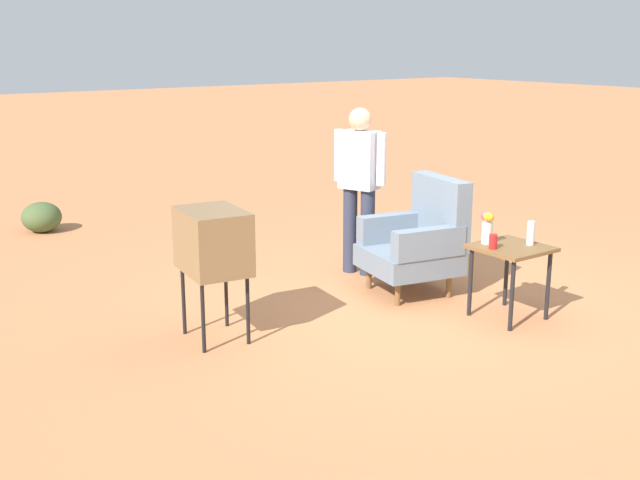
{
  "coord_description": "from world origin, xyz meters",
  "views": [
    {
      "loc": [
        4.81,
        -4.62,
        2.28
      ],
      "look_at": [
        -0.31,
        -0.92,
        0.65
      ],
      "focal_mm": 44.05,
      "sensor_mm": 36.0,
      "label": 1
    }
  ],
  "objects_px": {
    "tv_on_stand": "(213,242)",
    "flower_vase": "(487,226)",
    "armchair": "(419,239)",
    "person_standing": "(359,180)",
    "soda_can_red": "(493,242)",
    "bottle_short_clear": "(531,233)",
    "side_table": "(511,257)"
  },
  "relations": [
    {
      "from": "side_table",
      "to": "tv_on_stand",
      "type": "distance_m",
      "value": 2.45
    },
    {
      "from": "bottle_short_clear",
      "to": "flower_vase",
      "type": "height_order",
      "value": "flower_vase"
    },
    {
      "from": "armchair",
      "to": "flower_vase",
      "type": "bearing_deg",
      "value": 2.49
    },
    {
      "from": "armchair",
      "to": "soda_can_red",
      "type": "xyz_separation_m",
      "value": [
        0.93,
        -0.05,
        0.18
      ]
    },
    {
      "from": "tv_on_stand",
      "to": "soda_can_red",
      "type": "relative_size",
      "value": 8.44
    },
    {
      "from": "side_table",
      "to": "bottle_short_clear",
      "type": "distance_m",
      "value": 0.26
    },
    {
      "from": "tv_on_stand",
      "to": "bottle_short_clear",
      "type": "relative_size",
      "value": 5.15
    },
    {
      "from": "side_table",
      "to": "soda_can_red",
      "type": "height_order",
      "value": "soda_can_red"
    },
    {
      "from": "soda_can_red",
      "to": "bottle_short_clear",
      "type": "xyz_separation_m",
      "value": [
        0.09,
        0.35,
        0.04
      ]
    },
    {
      "from": "soda_can_red",
      "to": "bottle_short_clear",
      "type": "height_order",
      "value": "bottle_short_clear"
    },
    {
      "from": "soda_can_red",
      "to": "flower_vase",
      "type": "relative_size",
      "value": 0.46
    },
    {
      "from": "tv_on_stand",
      "to": "person_standing",
      "type": "height_order",
      "value": "person_standing"
    },
    {
      "from": "armchair",
      "to": "side_table",
      "type": "bearing_deg",
      "value": 8.01
    },
    {
      "from": "bottle_short_clear",
      "to": "flower_vase",
      "type": "bearing_deg",
      "value": -132.58
    },
    {
      "from": "bottle_short_clear",
      "to": "flower_vase",
      "type": "distance_m",
      "value": 0.36
    },
    {
      "from": "person_standing",
      "to": "flower_vase",
      "type": "bearing_deg",
      "value": 3.99
    },
    {
      "from": "side_table",
      "to": "person_standing",
      "type": "bearing_deg",
      "value": -173.13
    },
    {
      "from": "side_table",
      "to": "tv_on_stand",
      "type": "relative_size",
      "value": 0.6
    },
    {
      "from": "armchair",
      "to": "person_standing",
      "type": "distance_m",
      "value": 0.9
    },
    {
      "from": "bottle_short_clear",
      "to": "armchair",
      "type": "bearing_deg",
      "value": -163.79
    },
    {
      "from": "tv_on_stand",
      "to": "flower_vase",
      "type": "xyz_separation_m",
      "value": [
        0.83,
        2.12,
        -0.01
      ]
    },
    {
      "from": "side_table",
      "to": "bottle_short_clear",
      "type": "bearing_deg",
      "value": 69.9
    },
    {
      "from": "tv_on_stand",
      "to": "flower_vase",
      "type": "distance_m",
      "value": 2.27
    },
    {
      "from": "soda_can_red",
      "to": "bottle_short_clear",
      "type": "distance_m",
      "value": 0.36
    },
    {
      "from": "armchair",
      "to": "person_standing",
      "type": "height_order",
      "value": "person_standing"
    },
    {
      "from": "armchair",
      "to": "tv_on_stand",
      "type": "relative_size",
      "value": 1.03
    },
    {
      "from": "armchair",
      "to": "soda_can_red",
      "type": "bearing_deg",
      "value": -3.23
    },
    {
      "from": "person_standing",
      "to": "tv_on_stand",
      "type": "bearing_deg",
      "value": -69.78
    },
    {
      "from": "soda_can_red",
      "to": "flower_vase",
      "type": "xyz_separation_m",
      "value": [
        -0.15,
        0.09,
        0.09
      ]
    },
    {
      "from": "person_standing",
      "to": "armchair",
      "type": "bearing_deg",
      "value": 5.47
    },
    {
      "from": "soda_can_red",
      "to": "flower_vase",
      "type": "height_order",
      "value": "flower_vase"
    },
    {
      "from": "bottle_short_clear",
      "to": "tv_on_stand",
      "type": "bearing_deg",
      "value": -114.14
    }
  ]
}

